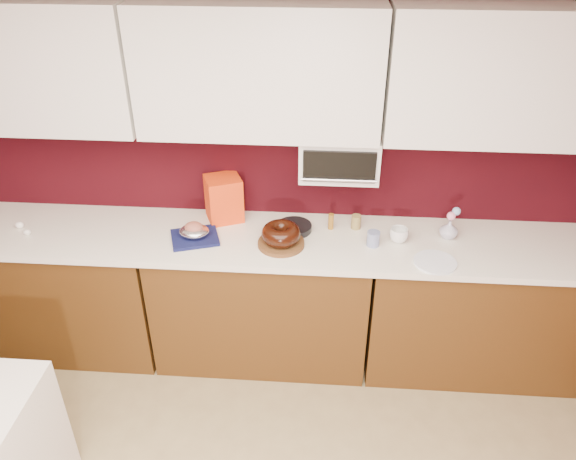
# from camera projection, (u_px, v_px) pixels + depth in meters

# --- Properties ---
(ceiling) EXTENTS (4.00, 4.50, 0.02)m
(ceiling) POSITION_uv_depth(u_px,v_px,m) (85.00, 30.00, 0.86)
(ceiling) COLOR white
(ceiling) RESTS_ON wall_back
(wall_back) EXTENTS (4.00, 0.02, 2.50)m
(wall_back) POSITION_uv_depth(u_px,v_px,m) (264.00, 162.00, 3.43)
(wall_back) COLOR #32060C
(wall_back) RESTS_ON floor
(base_cabinet_left) EXTENTS (1.31, 0.58, 0.86)m
(base_cabinet_left) POSITION_uv_depth(u_px,v_px,m) (60.00, 290.00, 3.68)
(base_cabinet_left) COLOR #4E2E0F
(base_cabinet_left) RESTS_ON floor
(base_cabinet_center) EXTENTS (1.31, 0.58, 0.86)m
(base_cabinet_center) POSITION_uv_depth(u_px,v_px,m) (262.00, 299.00, 3.59)
(base_cabinet_center) COLOR #4E2E0F
(base_cabinet_center) RESTS_ON floor
(base_cabinet_right) EXTENTS (1.31, 0.58, 0.86)m
(base_cabinet_right) POSITION_uv_depth(u_px,v_px,m) (474.00, 309.00, 3.51)
(base_cabinet_right) COLOR #4E2E0F
(base_cabinet_right) RESTS_ON floor
(countertop) EXTENTS (4.00, 0.62, 0.04)m
(countertop) POSITION_uv_depth(u_px,v_px,m) (260.00, 240.00, 3.36)
(countertop) COLOR white
(countertop) RESTS_ON base_cabinet_center
(upper_cabinet_left) EXTENTS (1.31, 0.33, 0.70)m
(upper_cabinet_left) POSITION_uv_depth(u_px,v_px,m) (16.00, 66.00, 3.06)
(upper_cabinet_left) COLOR white
(upper_cabinet_left) RESTS_ON wall_back
(upper_cabinet_center) EXTENTS (1.31, 0.33, 0.70)m
(upper_cabinet_center) POSITION_uv_depth(u_px,v_px,m) (258.00, 71.00, 2.97)
(upper_cabinet_center) COLOR white
(upper_cabinet_center) RESTS_ON wall_back
(upper_cabinet_right) EXTENTS (1.31, 0.33, 0.70)m
(upper_cabinet_right) POSITION_uv_depth(u_px,v_px,m) (515.00, 77.00, 2.89)
(upper_cabinet_right) COLOR white
(upper_cabinet_right) RESTS_ON wall_back
(toaster_oven) EXTENTS (0.45, 0.30, 0.25)m
(toaster_oven) POSITION_uv_depth(u_px,v_px,m) (339.00, 155.00, 3.21)
(toaster_oven) COLOR white
(toaster_oven) RESTS_ON upper_cabinet_center
(toaster_oven_door) EXTENTS (0.40, 0.02, 0.18)m
(toaster_oven_door) POSITION_uv_depth(u_px,v_px,m) (339.00, 167.00, 3.07)
(toaster_oven_door) COLOR black
(toaster_oven_door) RESTS_ON toaster_oven
(toaster_oven_handle) EXTENTS (0.42, 0.02, 0.02)m
(toaster_oven_handle) POSITION_uv_depth(u_px,v_px,m) (339.00, 180.00, 3.10)
(toaster_oven_handle) COLOR silver
(toaster_oven_handle) RESTS_ON toaster_oven
(cake_base) EXTENTS (0.28, 0.28, 0.03)m
(cake_base) POSITION_uv_depth(u_px,v_px,m) (281.00, 243.00, 3.26)
(cake_base) COLOR brown
(cake_base) RESTS_ON countertop
(bundt_cake) EXTENTS (0.27, 0.27, 0.09)m
(bundt_cake) POSITION_uv_depth(u_px,v_px,m) (281.00, 234.00, 3.23)
(bundt_cake) COLOR black
(bundt_cake) RESTS_ON cake_base
(navy_towel) EXTENTS (0.33, 0.30, 0.02)m
(navy_towel) POSITION_uv_depth(u_px,v_px,m) (195.00, 238.00, 3.32)
(navy_towel) COLOR #121644
(navy_towel) RESTS_ON countertop
(foil_ham_nest) EXTENTS (0.19, 0.17, 0.06)m
(foil_ham_nest) POSITION_uv_depth(u_px,v_px,m) (194.00, 231.00, 3.30)
(foil_ham_nest) COLOR white
(foil_ham_nest) RESTS_ON navy_towel
(roasted_ham) EXTENTS (0.12, 0.11, 0.07)m
(roasted_ham) POSITION_uv_depth(u_px,v_px,m) (194.00, 228.00, 3.29)
(roasted_ham) COLOR #A95E4D
(roasted_ham) RESTS_ON foil_ham_nest
(pandoro_box) EXTENTS (0.26, 0.25, 0.28)m
(pandoro_box) POSITION_uv_depth(u_px,v_px,m) (224.00, 199.00, 3.46)
(pandoro_box) COLOR red
(pandoro_box) RESTS_ON countertop
(dark_pan) EXTENTS (0.28, 0.28, 0.04)m
(dark_pan) POSITION_uv_depth(u_px,v_px,m) (294.00, 228.00, 3.40)
(dark_pan) COLOR black
(dark_pan) RESTS_ON countertop
(coffee_mug) EXTENTS (0.12, 0.12, 0.10)m
(coffee_mug) POSITION_uv_depth(u_px,v_px,m) (399.00, 234.00, 3.28)
(coffee_mug) COLOR white
(coffee_mug) RESTS_ON countertop
(blue_jar) EXTENTS (0.09, 0.09, 0.09)m
(blue_jar) POSITION_uv_depth(u_px,v_px,m) (373.00, 239.00, 3.25)
(blue_jar) COLOR navy
(blue_jar) RESTS_ON countertop
(flower_vase) EXTENTS (0.11, 0.11, 0.13)m
(flower_vase) POSITION_uv_depth(u_px,v_px,m) (449.00, 228.00, 3.31)
(flower_vase) COLOR #B2B3C9
(flower_vase) RESTS_ON countertop
(flower_pink) EXTENTS (0.05, 0.05, 0.05)m
(flower_pink) POSITION_uv_depth(u_px,v_px,m) (451.00, 216.00, 3.27)
(flower_pink) COLOR pink
(flower_pink) RESTS_ON flower_vase
(flower_blue) EXTENTS (0.05, 0.05, 0.05)m
(flower_blue) POSITION_uv_depth(u_px,v_px,m) (456.00, 211.00, 3.27)
(flower_blue) COLOR #8AAEDD
(flower_blue) RESTS_ON flower_vase
(china_plate) EXTENTS (0.30, 0.30, 0.01)m
(china_plate) POSITION_uv_depth(u_px,v_px,m) (435.00, 262.00, 3.11)
(china_plate) COLOR white
(china_plate) RESTS_ON countertop
(amber_bottle) EXTENTS (0.04, 0.04, 0.10)m
(amber_bottle) POSITION_uv_depth(u_px,v_px,m) (331.00, 221.00, 3.40)
(amber_bottle) COLOR #8A5B19
(amber_bottle) RESTS_ON countertop
(paper_cup) EXTENTS (0.08, 0.08, 0.09)m
(paper_cup) POSITION_uv_depth(u_px,v_px,m) (356.00, 222.00, 3.41)
(paper_cup) COLOR olive
(paper_cup) RESTS_ON countertop
(egg_left) EXTENTS (0.07, 0.06, 0.04)m
(egg_left) POSITION_uv_depth(u_px,v_px,m) (19.00, 225.00, 3.43)
(egg_left) COLOR white
(egg_left) RESTS_ON countertop
(egg_right) EXTENTS (0.05, 0.04, 0.04)m
(egg_right) POSITION_uv_depth(u_px,v_px,m) (27.00, 232.00, 3.36)
(egg_right) COLOR white
(egg_right) RESTS_ON countertop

